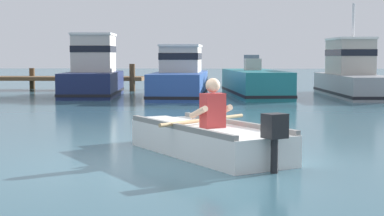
# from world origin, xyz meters

# --- Properties ---
(ground_plane) EXTENTS (120.00, 120.00, 0.00)m
(ground_plane) POSITION_xyz_m (0.00, 0.00, 0.00)
(ground_plane) COLOR #386070
(wooden_dock) EXTENTS (10.31, 1.64, 1.16)m
(wooden_dock) POSITION_xyz_m (-7.63, 17.54, 0.51)
(wooden_dock) COLOR brown
(wooden_dock) RESTS_ON ground
(rowboat_with_person) EXTENTS (2.62, 3.38, 1.19)m
(rowboat_with_person) POSITION_xyz_m (0.63, 0.61, 0.25)
(rowboat_with_person) COLOR white
(rowboat_with_person) RESTS_ON ground
(moored_boat_navy) EXTENTS (2.16, 4.63, 2.35)m
(moored_boat_navy) POSITION_xyz_m (-3.93, 13.88, 0.86)
(moored_boat_navy) COLOR #19234C
(moored_boat_navy) RESTS_ON ground
(moored_boat_blue) EXTENTS (1.94, 5.75, 1.91)m
(moored_boat_blue) POSITION_xyz_m (-0.63, 13.54, 0.72)
(moored_boat_blue) COLOR #2D519E
(moored_boat_blue) RESTS_ON ground
(moored_boat_teal) EXTENTS (2.46, 6.18, 1.54)m
(moored_boat_teal) POSITION_xyz_m (2.13, 13.98, 0.46)
(moored_boat_teal) COLOR #1E727A
(moored_boat_teal) RESTS_ON ground
(moored_boat_grey) EXTENTS (2.01, 6.29, 3.45)m
(moored_boat_grey) POSITION_xyz_m (5.79, 14.36, 0.80)
(moored_boat_grey) COLOR gray
(moored_boat_grey) RESTS_ON ground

